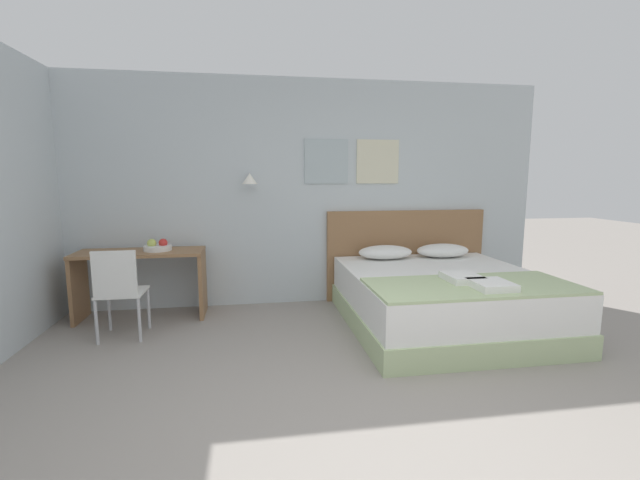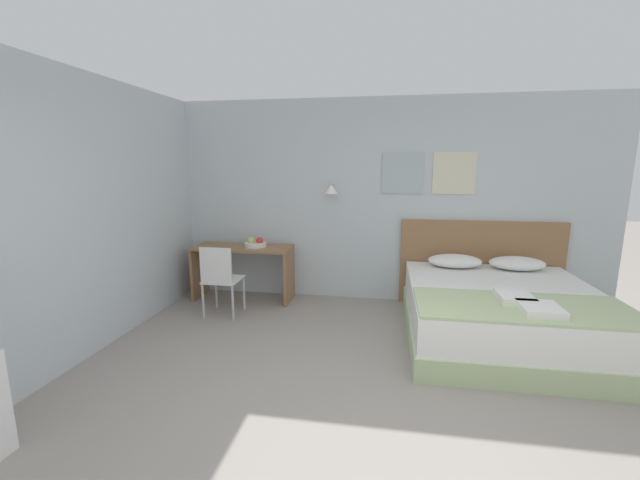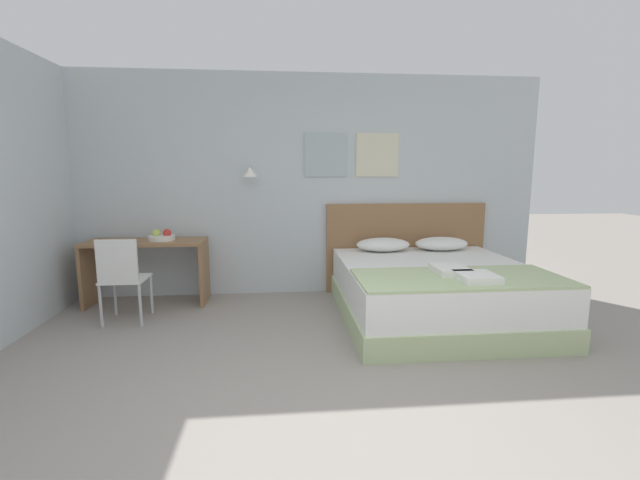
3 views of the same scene
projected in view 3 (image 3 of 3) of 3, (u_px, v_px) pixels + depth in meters
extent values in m
plane|color=gray|center=(321.00, 437.00, 2.45)|extent=(24.00, 24.00, 0.00)
cube|color=silver|center=(297.00, 186.00, 5.21)|extent=(6.00, 0.06, 2.65)
cube|color=#A8B7BC|center=(326.00, 155.00, 5.14)|extent=(0.52, 0.02, 0.52)
cube|color=beige|center=(377.00, 155.00, 5.20)|extent=(0.52, 0.02, 0.52)
cylinder|color=#B2B2B7|center=(250.00, 167.00, 5.01)|extent=(0.02, 0.16, 0.02)
cone|color=white|center=(250.00, 172.00, 4.93)|extent=(0.17, 0.17, 0.12)
cube|color=#B2C693|center=(434.00, 307.00, 4.43)|extent=(1.89, 2.05, 0.22)
cube|color=white|center=(435.00, 281.00, 4.39)|extent=(1.85, 2.01, 0.34)
cube|color=#8E6642|center=(406.00, 247.00, 5.40)|extent=(2.01, 0.06, 1.11)
ellipsoid|color=white|center=(383.00, 245.00, 5.08)|extent=(0.64, 0.39, 0.16)
ellipsoid|color=white|center=(441.00, 244.00, 5.15)|extent=(0.64, 0.39, 0.16)
cube|color=#B2C693|center=(460.00, 278.00, 3.77)|extent=(1.83, 0.82, 0.02)
cube|color=white|center=(450.00, 270.00, 3.90)|extent=(0.29, 0.36, 0.06)
cube|color=white|center=(477.00, 277.00, 3.63)|extent=(0.31, 0.34, 0.06)
cube|color=#8E6642|center=(145.00, 242.00, 4.81)|extent=(1.32, 0.51, 0.03)
cube|color=#8E6642|center=(89.00, 275.00, 4.81)|extent=(0.04, 0.47, 0.70)
cube|color=#8E6642|center=(204.00, 272.00, 4.93)|extent=(0.04, 0.47, 0.70)
cube|color=white|center=(126.00, 279.00, 4.30)|extent=(0.41, 0.41, 0.02)
cube|color=white|center=(117.00, 261.00, 4.08)|extent=(0.38, 0.03, 0.42)
cylinder|color=#B7B7BC|center=(115.00, 295.00, 4.50)|extent=(0.03, 0.03, 0.42)
cylinder|color=#B7B7BC|center=(151.00, 294.00, 4.54)|extent=(0.03, 0.03, 0.42)
cylinder|color=#B7B7BC|center=(101.00, 306.00, 4.14)|extent=(0.03, 0.03, 0.42)
cylinder|color=#B7B7BC|center=(140.00, 305.00, 4.17)|extent=(0.03, 0.03, 0.42)
cylinder|color=silver|center=(162.00, 238.00, 4.83)|extent=(0.29, 0.29, 0.05)
sphere|color=red|center=(167.00, 233.00, 4.84)|extent=(0.09, 0.09, 0.09)
sphere|color=#B2C156|center=(156.00, 233.00, 4.81)|extent=(0.10, 0.10, 0.10)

